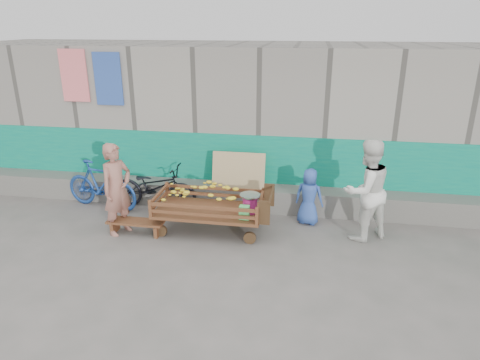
% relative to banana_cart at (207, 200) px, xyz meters
% --- Properties ---
extents(ground, '(80.00, 80.00, 0.00)m').
position_rel_banana_cart_xyz_m(ground, '(0.08, -1.26, -0.58)').
color(ground, '#595852').
rests_on(ground, ground).
extents(building_wall, '(12.00, 3.50, 3.00)m').
position_rel_banana_cart_xyz_m(building_wall, '(0.08, 2.79, 0.89)').
color(building_wall, gray).
rests_on(building_wall, ground).
extents(banana_cart, '(2.00, 0.91, 0.85)m').
position_rel_banana_cart_xyz_m(banana_cart, '(0.00, 0.00, 0.00)').
color(banana_cart, '#532916').
rests_on(banana_cart, ground).
extents(bench, '(0.98, 0.29, 0.24)m').
position_rel_banana_cart_xyz_m(bench, '(-1.18, -0.31, -0.40)').
color(bench, '#532916').
rests_on(bench, ground).
extents(vendor_man, '(0.59, 0.69, 1.59)m').
position_rel_banana_cart_xyz_m(vendor_man, '(-1.46, -0.30, 0.22)').
color(vendor_man, '#9B6355').
rests_on(vendor_man, ground).
extents(woman, '(1.05, 0.99, 1.71)m').
position_rel_banana_cart_xyz_m(woman, '(2.63, 0.20, 0.28)').
color(woman, white).
rests_on(woman, ground).
extents(child, '(0.57, 0.44, 1.03)m').
position_rel_banana_cart_xyz_m(child, '(1.72, 0.60, -0.06)').
color(child, '#3153A7').
rests_on(child, ground).
extents(bicycle_dark, '(1.68, 0.62, 0.88)m').
position_rel_banana_cart_xyz_m(bicycle_dark, '(-1.23, 0.79, -0.14)').
color(bicycle_dark, black).
rests_on(bicycle_dark, ground).
extents(bicycle_blue, '(1.64, 0.77, 0.95)m').
position_rel_banana_cart_xyz_m(bicycle_blue, '(-2.25, 0.62, -0.10)').
color(bicycle_blue, '#1D4698').
rests_on(bicycle_blue, ground).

